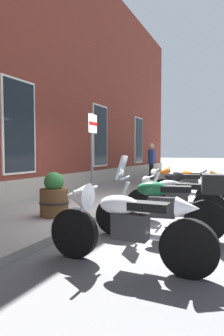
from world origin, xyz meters
name	(u,v)px	position (x,y,z in m)	size (l,w,h in m)	color
ground_plane	(114,215)	(0.00, 0.00, 0.00)	(140.00, 140.00, 0.00)	#4C4C4F
sidewalk	(63,207)	(0.00, 1.41, 0.06)	(33.82, 2.81, 0.13)	gray
motorcycle_white_sport	(121,222)	(-2.62, -1.30, 0.56)	(0.62, 2.18, 1.02)	black
motorcycle_green_touring	(165,204)	(-1.26, -1.51, 0.57)	(0.77, 2.13, 1.36)	black
motorcycle_grey_naked	(173,199)	(-0.07, -1.36, 0.47)	(0.62, 2.02, 0.92)	black
motorcycle_black_naked	(178,189)	(1.38, -1.14, 0.49)	(0.67, 2.07, 1.00)	black
motorcycle_orange_sport	(186,182)	(2.68, -1.08, 0.55)	(0.72, 2.10, 1.01)	black
pedestrian_blue_top	(151,161)	(5.52, 0.86, 1.07)	(0.51, 0.38, 1.67)	black
parking_sign	(92,146)	(0.14, 0.64, 1.58)	(0.36, 0.07, 2.23)	#4C4C51
barrel_planter	(54,197)	(-1.15, 0.82, 0.51)	(0.60, 0.60, 0.90)	brown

